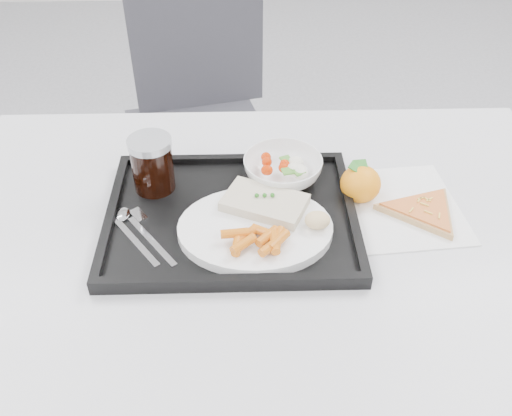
% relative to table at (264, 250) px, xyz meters
% --- Properties ---
extents(table, '(1.20, 0.80, 0.75)m').
position_rel_table_xyz_m(table, '(0.00, 0.00, 0.00)').
color(table, '#B1B1B3').
rests_on(table, ground).
extents(chair, '(0.51, 0.51, 0.93)m').
position_rel_table_xyz_m(chair, '(-0.17, 0.82, -0.15)').
color(chair, '#35353B').
rests_on(chair, ground).
extents(tray, '(0.45, 0.35, 0.03)m').
position_rel_table_xyz_m(tray, '(-0.06, 0.01, 0.08)').
color(tray, black).
rests_on(tray, table).
extents(dinner_plate, '(0.27, 0.27, 0.02)m').
position_rel_table_xyz_m(dinner_plate, '(-0.02, -0.04, 0.09)').
color(dinner_plate, white).
rests_on(dinner_plate, tray).
extents(fish_fillet, '(0.17, 0.14, 0.03)m').
position_rel_table_xyz_m(fish_fillet, '(0.00, 0.01, 0.11)').
color(fish_fillet, beige).
rests_on(fish_fillet, dinner_plate).
extents(bread_roll, '(0.05, 0.05, 0.03)m').
position_rel_table_xyz_m(bread_roll, '(0.09, -0.05, 0.12)').
color(bread_roll, '#DABE79').
rests_on(bread_roll, dinner_plate).
extents(salad_bowl, '(0.15, 0.15, 0.05)m').
position_rel_table_xyz_m(salad_bowl, '(0.04, 0.12, 0.11)').
color(salad_bowl, white).
rests_on(salad_bowl, tray).
extents(cola_glass, '(0.08, 0.08, 0.11)m').
position_rel_table_xyz_m(cola_glass, '(-0.21, 0.10, 0.14)').
color(cola_glass, black).
rests_on(cola_glass, tray).
extents(cutlery, '(0.13, 0.16, 0.01)m').
position_rel_table_xyz_m(cutlery, '(-0.23, -0.03, 0.08)').
color(cutlery, silver).
rests_on(cutlery, tray).
extents(napkin, '(0.27, 0.26, 0.00)m').
position_rel_table_xyz_m(napkin, '(0.24, 0.04, 0.07)').
color(napkin, white).
rests_on(napkin, table).
extents(tangerine, '(0.10, 0.10, 0.07)m').
position_rel_table_xyz_m(tangerine, '(0.18, 0.07, 0.10)').
color(tangerine, orange).
rests_on(tangerine, napkin).
extents(pizza_slice, '(0.21, 0.21, 0.02)m').
position_rel_table_xyz_m(pizza_slice, '(0.29, 0.02, 0.08)').
color(pizza_slice, tan).
rests_on(pizza_slice, napkin).
extents(carrot_pile, '(0.12, 0.08, 0.02)m').
position_rel_table_xyz_m(carrot_pile, '(-0.01, -0.09, 0.11)').
color(carrot_pile, '#CC6313').
rests_on(carrot_pile, dinner_plate).
extents(salad_contents, '(0.09, 0.08, 0.02)m').
position_rel_table_xyz_m(salad_contents, '(0.05, 0.11, 0.12)').
color(salad_contents, '#C02A03').
rests_on(salad_contents, salad_bowl).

